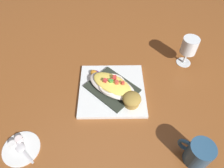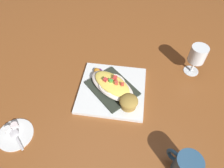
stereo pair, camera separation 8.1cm
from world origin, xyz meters
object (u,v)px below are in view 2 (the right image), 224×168
(creamer_saucer, at_px, (15,134))
(creamer_cup_1, at_px, (8,129))
(muffin, at_px, (129,102))
(orange_garnish, at_px, (98,72))
(spoon, at_px, (15,134))
(coffee_mug, at_px, (185,167))
(stemmed_glass, at_px, (197,56))
(gratin_dish, at_px, (112,85))
(square_plate, at_px, (112,90))
(creamer_cup_0, at_px, (15,125))

(creamer_saucer, height_order, creamer_cup_1, creamer_cup_1)
(muffin, distance_m, creamer_cup_1, 0.43)
(orange_garnish, height_order, creamer_saucer, orange_garnish)
(spoon, bearing_deg, coffee_mug, -90.29)
(creamer_saucer, bearing_deg, spoon, -130.33)
(stemmed_glass, distance_m, creamer_cup_1, 0.77)
(muffin, relative_size, spoon, 0.83)
(muffin, xyz_separation_m, coffee_mug, (-0.20, -0.20, 0.00))
(stemmed_glass, bearing_deg, gratin_dish, 119.30)
(spoon, relative_size, creamer_cup_1, 3.51)
(gratin_dish, height_order, orange_garnish, gratin_dish)
(creamer_cup_1, bearing_deg, gratin_dish, -51.50)
(muffin, bearing_deg, creamer_cup_1, 115.09)
(square_plate, xyz_separation_m, muffin, (-0.07, -0.08, 0.03))
(creamer_cup_0, xyz_separation_m, creamer_cup_1, (-0.02, 0.02, 0.00))
(square_plate, xyz_separation_m, coffee_mug, (-0.26, -0.28, 0.03))
(creamer_cup_1, bearing_deg, creamer_saucer, -104.55)
(muffin, xyz_separation_m, creamer_cup_1, (-0.18, 0.39, -0.02))
(orange_garnish, distance_m, creamer_cup_1, 0.40)
(stemmed_glass, xyz_separation_m, creamer_cup_1, (-0.43, 0.63, -0.07))
(muffin, relative_size, creamer_cup_0, 2.91)
(gratin_dish, height_order, creamer_cup_1, gratin_dish)
(coffee_mug, xyz_separation_m, creamer_saucer, (0.01, 0.56, -0.04))
(square_plate, distance_m, creamer_cup_0, 0.38)
(orange_garnish, height_order, stemmed_glass, stemmed_glass)
(muffin, bearing_deg, square_plate, 48.57)
(stemmed_glass, relative_size, creamer_cup_1, 5.60)
(muffin, height_order, creamer_saucer, muffin)
(square_plate, xyz_separation_m, creamer_cup_1, (-0.25, 0.31, 0.01))
(orange_garnish, height_order, coffee_mug, coffee_mug)
(orange_garnish, xyz_separation_m, coffee_mug, (-0.33, -0.35, 0.02))
(stemmed_glass, height_order, spoon, stemmed_glass)
(stemmed_glass, height_order, creamer_saucer, stemmed_glass)
(gratin_dish, xyz_separation_m, creamer_cup_1, (-0.25, 0.31, -0.02))
(coffee_mug, bearing_deg, square_plate, 46.48)
(orange_garnish, xyz_separation_m, creamer_cup_0, (-0.30, 0.22, -0.01))
(coffee_mug, relative_size, creamer_cup_1, 4.17)
(gratin_dish, height_order, spoon, gratin_dish)
(orange_garnish, relative_size, creamer_cup_0, 2.59)
(gratin_dish, distance_m, creamer_cup_0, 0.38)
(gratin_dish, xyz_separation_m, creamer_cup_0, (-0.23, 0.30, -0.02))
(stemmed_glass, bearing_deg, square_plate, 119.30)
(square_plate, relative_size, orange_garnish, 4.19)
(creamer_cup_0, bearing_deg, square_plate, -52.20)
(orange_garnish, relative_size, creamer_saucer, 0.51)
(muffin, height_order, coffee_mug, coffee_mug)
(stemmed_glass, bearing_deg, coffee_mug, 174.77)
(orange_garnish, bearing_deg, spoon, 147.37)
(gratin_dish, relative_size, spoon, 2.70)
(stemmed_glass, height_order, creamer_cup_0, stemmed_glass)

